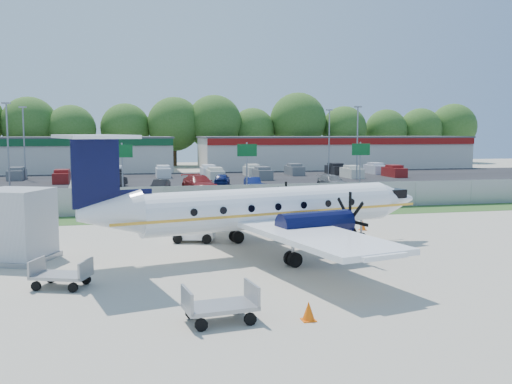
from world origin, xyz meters
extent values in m
plane|color=#B8AF9B|center=(0.00, 0.00, 0.00)|extent=(170.00, 170.00, 0.00)
cube|color=#2D561E|center=(0.00, 12.00, 0.01)|extent=(170.00, 4.00, 0.02)
cube|color=black|center=(0.00, 19.00, 0.01)|extent=(170.00, 8.00, 0.02)
cube|color=black|center=(0.00, 40.00, 0.01)|extent=(170.00, 32.00, 0.02)
cube|color=gray|center=(0.00, 14.00, 1.00)|extent=(120.00, 0.02, 1.90)
cube|color=gray|center=(0.00, 14.00, 1.98)|extent=(120.00, 0.06, 0.06)
cube|color=gray|center=(0.00, 14.00, 0.05)|extent=(120.00, 0.06, 0.06)
cube|color=beige|center=(-24.00, 62.00, 2.50)|extent=(46.00, 12.00, 5.00)
cube|color=#474749|center=(-24.00, 62.00, 5.12)|extent=(46.40, 12.40, 0.24)
cube|color=#0F4723|center=(-24.00, 55.90, 4.50)|extent=(46.00, 0.20, 1.00)
cube|color=beige|center=(26.00, 62.00, 2.50)|extent=(44.00, 12.00, 5.00)
cube|color=#474749|center=(26.00, 62.00, 5.12)|extent=(44.40, 12.40, 0.24)
cube|color=maroon|center=(26.00, 55.90, 4.50)|extent=(44.00, 0.20, 1.00)
cylinder|color=gray|center=(-8.00, 23.00, 2.50)|extent=(0.14, 0.14, 5.00)
cube|color=#0C5923|center=(-8.00, 22.85, 4.30)|extent=(1.80, 0.08, 1.10)
cylinder|color=gray|center=(3.00, 23.00, 2.50)|extent=(0.14, 0.14, 5.00)
cube|color=#0C5923|center=(3.00, 22.85, 4.30)|extent=(1.80, 0.08, 1.10)
cylinder|color=gray|center=(14.00, 23.00, 2.50)|extent=(0.14, 0.14, 5.00)
cube|color=#0C5923|center=(14.00, 22.85, 4.30)|extent=(1.80, 0.08, 1.10)
cylinder|color=gray|center=(-20.00, 38.00, 4.50)|extent=(0.18, 0.18, 9.00)
cube|color=gray|center=(-20.00, 38.00, 9.00)|extent=(0.90, 0.35, 0.18)
cylinder|color=gray|center=(20.00, 38.00, 4.50)|extent=(0.18, 0.18, 9.00)
cube|color=gray|center=(20.00, 38.00, 9.00)|extent=(0.90, 0.35, 0.18)
cylinder|color=gray|center=(-20.00, 48.00, 4.50)|extent=(0.18, 0.18, 9.00)
cube|color=gray|center=(-20.00, 48.00, 9.00)|extent=(0.90, 0.35, 0.18)
cylinder|color=gray|center=(20.00, 48.00, 4.50)|extent=(0.18, 0.18, 9.00)
cube|color=gray|center=(20.00, 48.00, 9.00)|extent=(0.90, 0.35, 0.18)
cylinder|color=white|center=(-0.75, -0.73, 2.24)|extent=(13.14, 4.97, 1.98)
cone|color=white|center=(6.71, 1.06, 2.24)|extent=(2.69, 2.46, 1.98)
cone|color=white|center=(-8.40, -2.56, 2.45)|extent=(3.10, 2.56, 1.98)
cube|color=black|center=(6.50, 1.01, 2.61)|extent=(1.23, 1.54, 0.47)
cube|color=white|center=(-1.25, -0.85, 1.67)|extent=(7.53, 18.63, 0.23)
cylinder|color=black|center=(0.57, -3.52, 1.83)|extent=(3.72, 1.94, 1.15)
cylinder|color=black|center=(-0.84, 2.36, 1.83)|extent=(3.72, 1.94, 1.15)
cube|color=black|center=(-8.91, -2.69, 4.22)|extent=(1.97, 0.64, 3.02)
cube|color=white|center=(-9.01, -2.71, 5.74)|extent=(3.94, 6.87, 0.15)
cylinder|color=gray|center=(4.53, 0.54, 0.68)|extent=(0.13, 0.13, 1.36)
cylinder|color=black|center=(4.53, 0.54, 0.29)|extent=(0.61, 0.32, 0.58)
cylinder|color=black|center=(-0.55, -3.79, 0.33)|extent=(0.75, 0.56, 0.67)
cylinder|color=black|center=(-1.96, 2.09, 0.33)|extent=(0.75, 0.56, 0.67)
cube|color=white|center=(-4.13, 3.01, 0.48)|extent=(2.44, 1.83, 0.61)
cube|color=white|center=(-3.71, 2.90, 0.96)|extent=(1.22, 1.34, 0.44)
cube|color=black|center=(-3.34, 2.79, 0.97)|extent=(0.40, 0.96, 0.35)
cylinder|color=black|center=(-5.07, 2.56, 0.26)|extent=(0.55, 0.32, 0.52)
cylinder|color=black|center=(-4.71, 3.87, 0.26)|extent=(0.55, 0.32, 0.52)
cylinder|color=black|center=(-3.56, 2.15, 0.26)|extent=(0.55, 0.32, 0.52)
cylinder|color=black|center=(-3.20, 3.46, 0.26)|extent=(0.55, 0.32, 0.52)
cube|color=gray|center=(-10.15, -5.14, 0.47)|extent=(2.39, 1.90, 0.13)
cube|color=gray|center=(-11.08, -4.80, 0.78)|extent=(0.51, 1.20, 0.63)
cube|color=gray|center=(-9.22, -5.49, 0.78)|extent=(0.51, 1.20, 0.63)
cylinder|color=black|center=(-11.03, -5.43, 0.19)|extent=(0.40, 0.25, 0.38)
cylinder|color=black|center=(-10.63, -4.35, 0.19)|extent=(0.40, 0.25, 0.38)
cylinder|color=black|center=(-9.67, -5.94, 0.19)|extent=(0.40, 0.25, 0.38)
cylinder|color=black|center=(-9.27, -4.86, 0.19)|extent=(0.40, 0.25, 0.38)
cube|color=gray|center=(-4.87, -10.42, 0.50)|extent=(2.37, 1.61, 0.13)
cube|color=gray|center=(-5.92, -10.56, 0.83)|extent=(0.26, 1.33, 0.66)
cube|color=gray|center=(-3.83, -10.28, 0.83)|extent=(0.26, 1.33, 0.66)
cylinder|color=black|center=(-5.56, -11.13, 0.20)|extent=(0.41, 0.18, 0.40)
cylinder|color=black|center=(-5.72, -9.92, 0.20)|extent=(0.41, 0.18, 0.40)
cylinder|color=black|center=(-4.02, -10.92, 0.20)|extent=(0.41, 0.18, 0.40)
cylinder|color=black|center=(-4.19, -9.71, 0.20)|extent=(0.41, 0.18, 0.40)
cube|color=silver|center=(-12.69, 0.18, 1.66)|extent=(3.63, 3.63, 3.31)
cube|color=gray|center=(-12.69, 0.18, 0.11)|extent=(3.92, 3.92, 0.22)
cone|color=#FF5E08|center=(6.27, 4.34, 0.30)|extent=(0.39, 0.39, 0.59)
cube|color=#FF5E08|center=(6.27, 4.34, 0.02)|extent=(0.42, 0.42, 0.03)
cone|color=#FF5E08|center=(-2.13, -10.89, 0.31)|extent=(0.41, 0.41, 0.62)
cube|color=#FF5E08|center=(-2.13, -10.89, 0.02)|extent=(0.44, 0.44, 0.03)
cone|color=#FF5E08|center=(-1.89, 6.20, 0.27)|extent=(0.35, 0.35, 0.53)
cube|color=#FF5E08|center=(-1.89, 6.20, 0.01)|extent=(0.37, 0.37, 0.03)
imported|color=silver|center=(-13.93, 16.80, 0.00)|extent=(5.01, 3.48, 1.56)
imported|color=navy|center=(2.84, 20.62, 0.00)|extent=(6.06, 4.47, 1.53)
imported|color=beige|center=(-12.19, 29.69, 0.00)|extent=(1.61, 4.22, 1.37)
imported|color=black|center=(-4.47, 28.68, 0.00)|extent=(2.30, 4.15, 1.30)
imported|color=maroon|center=(-0.67, 28.51, 0.00)|extent=(3.44, 6.15, 1.68)
imported|color=navy|center=(4.82, 28.72, 0.00)|extent=(1.78, 4.22, 1.36)
imported|color=#595B5E|center=(13.60, 29.40, 0.00)|extent=(2.33, 4.91, 1.38)
imported|color=black|center=(-9.20, 35.47, 0.00)|extent=(3.35, 4.86, 1.52)
imported|color=navy|center=(2.67, 34.86, 0.00)|extent=(2.50, 4.28, 1.37)
camera|label=1|loc=(-7.61, -27.53, 5.91)|focal=40.00mm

